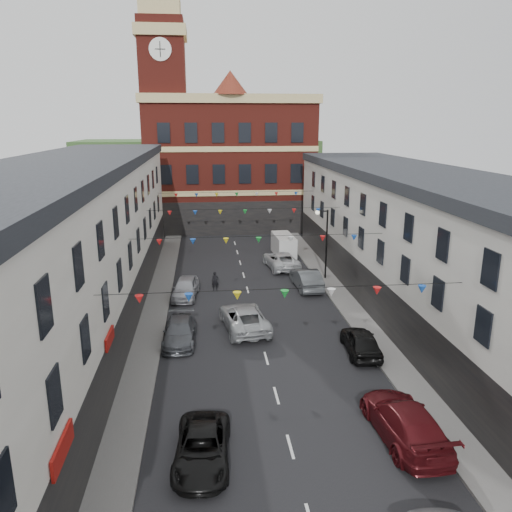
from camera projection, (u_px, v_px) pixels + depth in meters
name	position (u px, v px, depth m)	size (l,w,h in m)	color
ground	(266.00, 358.00, 28.23)	(160.00, 160.00, 0.00)	black
pavement_left	(146.00, 347.00, 29.44)	(1.80, 64.00, 0.15)	#605E5B
pavement_right	(373.00, 337.00, 30.83)	(1.80, 64.00, 0.15)	#605E5B
terrace_left	(46.00, 269.00, 26.62)	(8.40, 56.00, 10.70)	beige
terrace_right	(464.00, 265.00, 29.12)	(8.40, 56.00, 9.70)	silver
civic_building	(229.00, 162.00, 62.57)	(20.60, 13.30, 18.50)	maroon
clock_tower	(164.00, 104.00, 57.22)	(5.60, 5.60, 30.00)	maroon
distant_hill	(199.00, 170.00, 86.08)	(40.00, 14.00, 10.00)	#2E4F25
street_lamp	(324.00, 235.00, 41.33)	(1.10, 0.36, 6.00)	black
car_left_c	(202.00, 448.00, 19.47)	(2.12, 4.59, 1.28)	black
car_left_d	(180.00, 332.00, 30.18)	(1.88, 4.62, 1.34)	#46494E
car_left_e	(186.00, 288.00, 37.90)	(1.79, 4.45, 1.52)	#9B9DA4
car_right_c	(405.00, 421.00, 20.88)	(2.31, 5.67, 1.65)	#501014
car_right_d	(361.00, 342.00, 28.66)	(1.74, 4.33, 1.48)	black
car_right_e	(306.00, 279.00, 39.95)	(1.73, 4.96, 1.63)	#4B5053
car_right_f	(281.00, 260.00, 45.56)	(2.51, 5.45, 1.52)	silver
moving_car	(244.00, 318.00, 32.06)	(2.59, 5.62, 1.56)	#A5A9AC
white_van	(284.00, 245.00, 49.99)	(1.77, 4.61, 2.04)	silver
pedestrian	(215.00, 281.00, 39.45)	(0.56, 0.37, 1.54)	black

